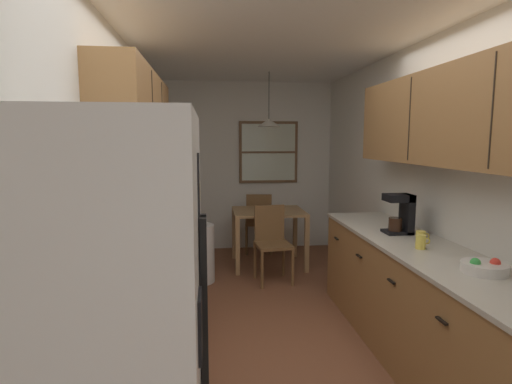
# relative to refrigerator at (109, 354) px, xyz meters

# --- Properties ---
(ground_plane) EXTENTS (12.00, 12.00, 0.00)m
(ground_plane) POSITION_rel_refrigerator_xyz_m (0.96, 2.14, -0.89)
(ground_plane) COLOR brown
(wall_left) EXTENTS (0.10, 9.00, 2.55)m
(wall_left) POSITION_rel_refrigerator_xyz_m (-0.39, 2.14, 0.38)
(wall_left) COLOR white
(wall_left) RESTS_ON ground
(wall_right) EXTENTS (0.10, 9.00, 2.55)m
(wall_right) POSITION_rel_refrigerator_xyz_m (2.31, 2.14, 0.38)
(wall_right) COLOR white
(wall_right) RESTS_ON ground
(wall_back) EXTENTS (4.40, 0.10, 2.55)m
(wall_back) POSITION_rel_refrigerator_xyz_m (0.96, 4.79, 0.38)
(wall_back) COLOR white
(wall_back) RESTS_ON ground
(ceiling_slab) EXTENTS (4.40, 9.00, 0.08)m
(ceiling_slab) POSITION_rel_refrigerator_xyz_m (0.96, 2.14, 1.70)
(ceiling_slab) COLOR white
(refrigerator) EXTENTS (0.72, 0.82, 1.79)m
(refrigerator) POSITION_rel_refrigerator_xyz_m (0.00, 0.00, 0.00)
(refrigerator) COLOR white
(refrigerator) RESTS_ON ground
(stove_range) EXTENTS (0.66, 0.64, 1.10)m
(stove_range) POSITION_rel_refrigerator_xyz_m (-0.04, 0.75, -0.42)
(stove_range) COLOR black
(stove_range) RESTS_ON ground
(microwave_over_range) EXTENTS (0.39, 0.58, 0.31)m
(microwave_over_range) POSITION_rel_refrigerator_xyz_m (-0.15, 0.75, 0.75)
(microwave_over_range) COLOR silver
(counter_left) EXTENTS (0.64, 1.82, 0.90)m
(counter_left) POSITION_rel_refrigerator_xyz_m (-0.04, 1.98, -0.44)
(counter_left) COLOR olive
(counter_left) RESTS_ON ground
(upper_cabinets_left) EXTENTS (0.33, 1.90, 0.70)m
(upper_cabinets_left) POSITION_rel_refrigerator_xyz_m (-0.18, 1.93, 0.97)
(upper_cabinets_left) COLOR olive
(counter_right) EXTENTS (0.64, 3.17, 0.90)m
(counter_right) POSITION_rel_refrigerator_xyz_m (1.96, 1.14, -0.44)
(counter_right) COLOR olive
(counter_right) RESTS_ON ground
(upper_cabinets_right) EXTENTS (0.33, 2.85, 0.69)m
(upper_cabinets_right) POSITION_rel_refrigerator_xyz_m (2.10, 1.09, 0.95)
(upper_cabinets_right) COLOR olive
(dining_table) EXTENTS (0.94, 0.78, 0.75)m
(dining_table) POSITION_rel_refrigerator_xyz_m (1.16, 3.82, -0.26)
(dining_table) COLOR #A87F51
(dining_table) RESTS_ON ground
(dining_chair_near) EXTENTS (0.44, 0.44, 0.90)m
(dining_chair_near) POSITION_rel_refrigerator_xyz_m (1.11, 3.22, -0.39)
(dining_chair_near) COLOR brown
(dining_chair_near) RESTS_ON ground
(dining_chair_far) EXTENTS (0.44, 0.44, 0.90)m
(dining_chair_far) POSITION_rel_refrigerator_xyz_m (1.10, 4.41, -0.39)
(dining_chair_far) COLOR brown
(dining_chair_far) RESTS_ON ground
(pendant_light) EXTENTS (0.30, 0.30, 0.70)m
(pendant_light) POSITION_rel_refrigerator_xyz_m (1.16, 3.82, 1.01)
(pendant_light) COLOR black
(back_window) EXTENTS (0.90, 0.05, 0.94)m
(back_window) POSITION_rel_refrigerator_xyz_m (1.29, 4.72, 0.60)
(back_window) COLOR brown
(trash_bin) EXTENTS (0.35, 0.35, 0.69)m
(trash_bin) POSITION_rel_refrigerator_xyz_m (0.26, 3.26, -0.55)
(trash_bin) COLOR white
(trash_bin) RESTS_ON ground
(storage_canister) EXTENTS (0.11, 0.11, 0.19)m
(storage_canister) POSITION_rel_refrigerator_xyz_m (-0.04, 1.38, 0.10)
(storage_canister) COLOR red
(storage_canister) RESTS_ON counter_left
(dish_towel) EXTENTS (0.02, 0.16, 0.24)m
(dish_towel) POSITION_rel_refrigerator_xyz_m (0.32, 0.91, -0.39)
(dish_towel) COLOR silver
(coffee_maker) EXTENTS (0.22, 0.18, 0.33)m
(coffee_maker) POSITION_rel_refrigerator_xyz_m (1.99, 1.74, 0.18)
(coffee_maker) COLOR black
(coffee_maker) RESTS_ON counter_right
(mug_by_coffeemaker) EXTENTS (0.11, 0.07, 0.09)m
(mug_by_coffeemaker) POSITION_rel_refrigerator_xyz_m (1.99, 1.40, 0.05)
(mug_by_coffeemaker) COLOR #E5CC4C
(mug_by_coffeemaker) RESTS_ON counter_right
(mug_spare) EXTENTS (0.11, 0.07, 0.10)m
(mug_spare) POSITION_rel_refrigerator_xyz_m (1.91, 1.25, 0.06)
(mug_spare) COLOR #E5CC4C
(mug_spare) RESTS_ON counter_right
(fruit_bowl) EXTENTS (0.26, 0.26, 0.09)m
(fruit_bowl) POSITION_rel_refrigerator_xyz_m (2.01, 0.69, 0.04)
(fruit_bowl) COLOR silver
(fruit_bowl) RESTS_ON counter_right
(table_serving_bowl) EXTENTS (0.17, 0.17, 0.06)m
(table_serving_bowl) POSITION_rel_refrigerator_xyz_m (1.08, 3.72, -0.11)
(table_serving_bowl) COLOR #E0D14C
(table_serving_bowl) RESTS_ON dining_table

